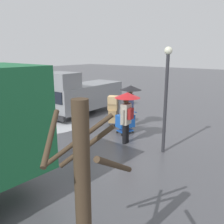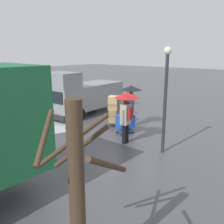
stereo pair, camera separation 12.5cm
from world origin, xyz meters
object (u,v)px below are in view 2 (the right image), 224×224
Objects in this scene: shopping_cart_vendor at (125,122)px; hand_dolly_boxes at (113,109)px; bare_tree_near at (77,193)px; cargo_van_parked_right at (83,94)px; pedestrian_pink_side at (131,96)px; street_lamp at (166,90)px; pedestrian_black_side at (127,106)px.

hand_dolly_boxes is at bearing -25.05° from shopping_cart_vendor.
bare_tree_near is at bearing 125.37° from hand_dolly_boxes.
bare_tree_near is (-8.07, 7.90, 0.47)m from cargo_van_parked_right.
pedestrian_pink_side reaches higher than hand_dolly_boxes.
cargo_van_parked_right is 3.50× the size of hand_dolly_boxes.
pedestrian_pink_side is at bearing 172.94° from cargo_van_parked_right.
street_lamp is at bearing 160.34° from shopping_cart_vendor.
pedestrian_pink_side and pedestrian_black_side have the same top height.
pedestrian_black_side is 0.70× the size of bare_tree_near.
pedestrian_pink_side is 0.70× the size of bare_tree_near.
street_lamp is at bearing 146.82° from pedestrian_pink_side.
shopping_cart_vendor is at bearing -59.34° from bare_tree_near.
pedestrian_black_side is (-0.72, 0.92, 1.00)m from shopping_cart_vendor.
pedestrian_pink_side is (-0.77, -0.41, 0.71)m from hand_dolly_boxes.
bare_tree_near reaches higher than pedestrian_pink_side.
street_lamp is at bearing -177.48° from pedestrian_black_side.
hand_dolly_boxes is 8.64m from bare_tree_near.
hand_dolly_boxes is 4.05m from street_lamp.
street_lamp reaches higher than pedestrian_black_side.
cargo_van_parked_right is at bearing -18.94° from street_lamp.
cargo_van_parked_right reaches higher than hand_dolly_boxes.
pedestrian_pink_side is at bearing -68.93° from shopping_cart_vendor.
shopping_cart_vendor is 0.47× the size of pedestrian_pink_side.
shopping_cart_vendor is 0.66× the size of hand_dolly_boxes.
cargo_van_parked_right is at bearing -44.39° from bare_tree_near.
pedestrian_black_side is at bearing 142.08° from hand_dolly_boxes.
pedestrian_pink_side is 2.15m from pedestrian_black_side.
hand_dolly_boxes is at bearing -37.92° from pedestrian_black_side.
pedestrian_pink_side is (-3.86, 0.48, 0.41)m from cargo_van_parked_right.
bare_tree_near reaches higher than hand_dolly_boxes.
hand_dolly_boxes is (-3.09, 0.89, -0.30)m from cargo_van_parked_right.
cargo_van_parked_right is 3.23m from hand_dolly_boxes.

